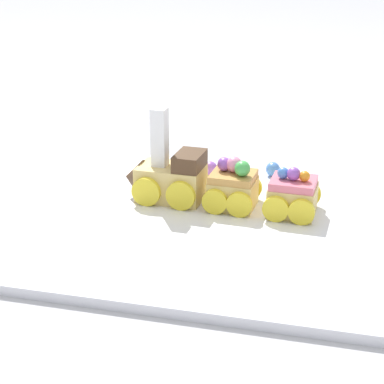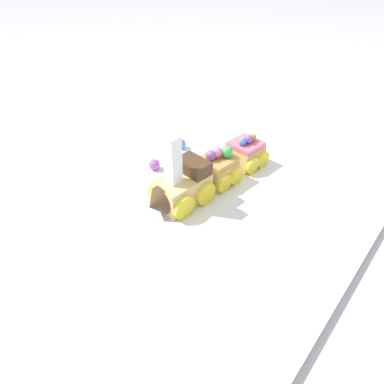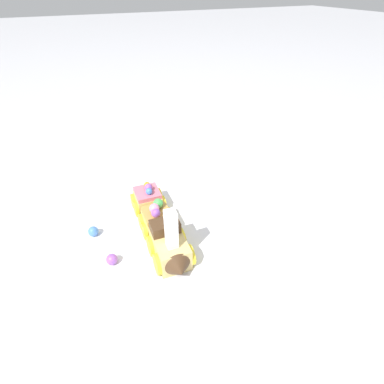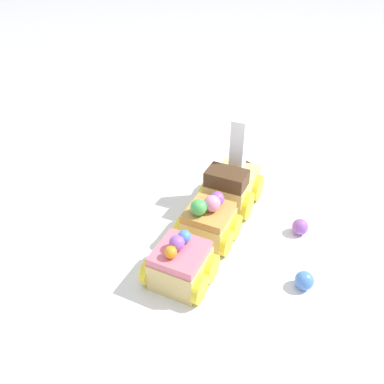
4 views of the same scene
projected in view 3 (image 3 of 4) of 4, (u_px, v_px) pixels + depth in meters
name	position (u px, v px, depth m)	size (l,w,h in m)	color
ground_plane	(181.00, 235.00, 0.65)	(10.00, 10.00, 0.00)	#B2B2B7
display_board	(181.00, 233.00, 0.65)	(0.64, 0.45, 0.01)	white
cake_train_locomotive	(171.00, 248.00, 0.56)	(0.12, 0.08, 0.13)	#E5C675
cake_car_caramel	(157.00, 220.00, 0.63)	(0.07, 0.07, 0.07)	#E5C675
cake_car_strawberry	(148.00, 199.00, 0.70)	(0.07, 0.07, 0.07)	#E5C675
gumball_purple	(112.00, 259.00, 0.57)	(0.02, 0.02, 0.02)	#9956C6
gumball_blue	(93.00, 231.00, 0.63)	(0.02, 0.02, 0.02)	#4C84E0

